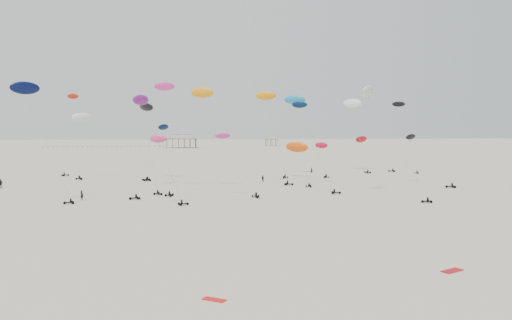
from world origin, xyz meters
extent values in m
plane|color=beige|center=(0.00, 200.00, 0.00)|extent=(900.00, 900.00, 0.00)
cube|color=brown|center=(-10.00, 350.00, 6.15)|extent=(21.00, 13.00, 0.30)
cube|color=silver|center=(-10.00, 350.00, 7.90)|extent=(14.00, 8.40, 3.20)
cube|color=#B2B2AD|center=(-10.00, 350.00, 9.65)|extent=(15.00, 9.00, 0.30)
cube|color=brown|center=(60.00, 380.00, 5.15)|extent=(9.00, 7.00, 0.30)
cube|color=silver|center=(60.00, 380.00, 6.50)|extent=(5.60, 4.20, 2.40)
cube|color=#B2B2AD|center=(60.00, 380.00, 7.85)|extent=(6.00, 4.50, 0.30)
cube|color=black|center=(-62.00, 350.00, 1.45)|extent=(80.00, 0.10, 0.10)
cylinder|color=gray|center=(53.82, 136.74, 10.24)|extent=(0.03, 0.03, 23.74)
ellipsoid|color=black|center=(54.10, 143.72, 20.55)|extent=(4.19, 3.29, 1.97)
cylinder|color=gray|center=(16.76, 106.52, 4.52)|extent=(0.03, 0.03, 11.85)
ellipsoid|color=red|center=(19.23, 110.31, 8.94)|extent=(3.19, 3.06, 1.60)
cylinder|color=gray|center=(42.32, 102.13, 5.53)|extent=(0.03, 0.03, 15.42)
ellipsoid|color=black|center=(40.44, 107.91, 10.90)|extent=(3.88, 3.17, 1.76)
cylinder|color=gray|center=(-2.94, 89.19, 5.82)|extent=(0.03, 0.03, 12.19)
ellipsoid|color=#DC339D|center=(-5.89, 90.76, 11.46)|extent=(3.14, 1.81, 1.46)
cylinder|color=gray|center=(-38.36, 129.47, 7.82)|extent=(0.03, 0.03, 14.52)
ellipsoid|color=white|center=(-38.22, 131.19, 15.79)|extent=(5.37, 3.25, 2.45)
cylinder|color=gray|center=(-43.86, 142.95, 11.11)|extent=(0.03, 0.03, 22.40)
ellipsoid|color=red|center=(-43.39, 147.06, 22.16)|extent=(3.79, 2.50, 1.75)
cylinder|color=gray|center=(8.40, 109.40, 10.17)|extent=(0.03, 0.03, 19.89)
ellipsoid|color=#FC9A0D|center=(6.18, 111.65, 20.48)|extent=(5.27, 3.67, 2.44)
cylinder|color=gray|center=(-19.55, 123.86, 6.63)|extent=(0.03, 0.03, 13.41)
ellipsoid|color=#04173B|center=(-17.58, 126.26, 13.26)|extent=(3.72, 4.02, 1.92)
cylinder|color=gray|center=(39.17, 137.66, 10.11)|extent=(0.03, 0.03, 20.42)
ellipsoid|color=white|center=(38.28, 141.70, 20.53)|extent=(5.62, 5.65, 2.88)
cylinder|color=gray|center=(-35.99, 85.72, 9.67)|extent=(0.03, 0.03, 19.33)
ellipsoid|color=#040D3B|center=(-39.46, 86.28, 19.57)|extent=(5.12, 4.47, 2.47)
cylinder|color=gray|center=(46.46, 142.43, 4.67)|extent=(0.03, 0.03, 14.36)
ellipsoid|color=red|center=(43.65, 147.74, 9.55)|extent=(5.82, 4.85, 2.68)
cylinder|color=gray|center=(-15.56, 81.17, 5.61)|extent=(0.03, 0.03, 10.70)
ellipsoid|color=#E6367E|center=(-17.54, 81.71, 11.08)|extent=(3.09, 1.86, 1.41)
cylinder|color=gray|center=(-19.41, 96.37, 10.79)|extent=(0.03, 0.03, 25.54)
ellipsoid|color=#EF38AD|center=(-16.82, 103.79, 21.65)|extent=(4.78, 3.08, 2.22)
cylinder|color=gray|center=(-21.77, 124.93, 9.06)|extent=(0.03, 0.03, 17.18)
ellipsoid|color=black|center=(-21.83, 127.09, 18.36)|extent=(5.27, 5.85, 2.70)
cylinder|color=gray|center=(-19.96, 101.08, 9.37)|extent=(0.03, 0.03, 21.98)
ellipsoid|color=#7A1783|center=(-21.91, 107.54, 18.99)|extent=(4.38, 5.30, 2.53)
cylinder|color=gray|center=(21.07, 126.98, 10.21)|extent=(0.03, 0.03, 22.21)
ellipsoid|color=#1B89CD|center=(18.08, 131.99, 20.82)|extent=(6.83, 6.30, 3.19)
cylinder|color=gray|center=(-12.35, 98.34, 10.11)|extent=(0.03, 0.03, 23.43)
ellipsoid|color=#FF9B0D|center=(-8.91, 104.44, 20.46)|extent=(5.61, 4.32, 2.63)
cylinder|color=gray|center=(25.19, 83.45, 9.86)|extent=(0.03, 0.03, 23.40)
ellipsoid|color=silver|center=(22.34, 90.11, 20.05)|extent=(5.12, 5.85, 2.80)
cylinder|color=gray|center=(12.84, 91.74, 8.82)|extent=(0.03, 0.03, 17.73)
ellipsoid|color=#051B41|center=(9.46, 92.89, 17.50)|extent=(3.35, 2.62, 1.56)
cylinder|color=gray|center=(15.21, 124.26, 3.78)|extent=(0.03, 0.03, 7.31)
ellipsoid|color=#FB560D|center=(17.03, 125.22, 8.02)|extent=(6.75, 6.78, 3.40)
imported|color=black|center=(-31.32, 89.65, 0.00)|extent=(0.93, 0.91, 2.12)
imported|color=black|center=(6.04, 114.66, 0.00)|extent=(1.07, 0.91, 1.89)
imported|color=black|center=(-51.90, 111.52, 0.00)|extent=(1.53, 1.13, 2.31)
imported|color=black|center=(24.13, 136.03, 0.00)|extent=(0.86, 0.84, 1.97)
cube|color=#B40B13|center=(9.47, 37.59, 0.00)|extent=(2.37, 1.75, 0.08)
cube|color=red|center=(-12.09, 33.48, 0.00)|extent=(1.88, 1.60, 0.07)
camera|label=1|loc=(-14.89, -2.75, 12.61)|focal=35.00mm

